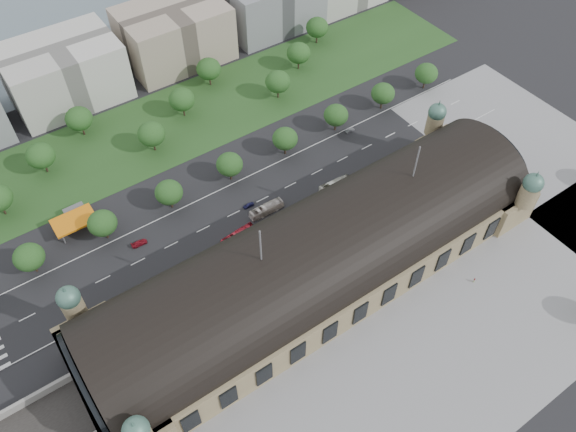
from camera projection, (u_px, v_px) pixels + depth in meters
ground at (317, 278)px, 176.98m from camera, size 900.00×900.00×0.00m
station at (319, 259)px, 169.18m from camera, size 150.00×48.40×44.30m
plaza_south at (440, 368)px, 157.16m from camera, size 190.00×48.00×0.12m
plaza_east at (533, 151)px, 215.08m from camera, size 56.00×100.00×0.12m
road_slab at (203, 229)px, 189.91m from camera, size 260.00×26.00×0.10m
grass_belt at (146, 135)px, 221.16m from camera, size 300.00×45.00×0.10m
petrol_station at (75, 216)px, 189.71m from camera, size 14.00×13.00×5.05m
office_3 at (64, 72)px, 227.88m from camera, size 45.00×32.00×24.00m
office_4 at (175, 34)px, 246.38m from camera, size 45.00×32.00×24.00m
office_5 at (269, 1)px, 264.87m from camera, size 45.00×32.00×24.00m
tree_row_2 at (29, 257)px, 173.05m from camera, size 9.60×9.60×11.52m
tree_row_3 at (102, 223)px, 181.93m from camera, size 9.60×9.60×11.52m
tree_row_4 at (169, 192)px, 190.80m from camera, size 9.60×9.60×11.52m
tree_row_5 at (230, 164)px, 199.68m from camera, size 9.60×9.60×11.52m
tree_row_6 at (285, 139)px, 208.56m from camera, size 9.60×9.60×11.52m
tree_row_7 at (336, 115)px, 217.43m from camera, size 9.60×9.60×11.52m
tree_row_8 at (383, 93)px, 226.31m from camera, size 9.60×9.60×11.52m
tree_row_9 at (426, 73)px, 235.19m from camera, size 9.60×9.60×11.52m
tree_belt_4 at (40, 156)px, 201.69m from camera, size 10.40×10.40×12.48m
tree_belt_5 at (79, 119)px, 215.14m from camera, size 10.40×10.40×12.48m
tree_belt_6 at (151, 134)px, 209.33m from camera, size 10.40×10.40×12.48m
tree_belt_7 at (182, 99)px, 222.77m from camera, size 10.40×10.40×12.48m
tree_belt_8 at (209, 69)px, 236.22m from camera, size 10.40×10.40×12.48m
tree_belt_9 at (278, 82)px, 230.41m from camera, size 10.40×10.40×12.48m
tree_belt_10 at (299, 53)px, 243.86m from camera, size 10.40×10.40×12.48m
tree_belt_11 at (317, 27)px, 257.30m from camera, size 10.40×10.40×12.48m
traffic_car_3 at (139, 243)px, 185.04m from camera, size 5.32×2.32×1.52m
traffic_car_4 at (248, 205)px, 196.01m from camera, size 3.98×1.68×1.34m
traffic_car_5 at (350, 130)px, 221.93m from camera, size 4.00×1.51×1.30m
traffic_car_6 at (438, 120)px, 225.65m from camera, size 5.48×2.67×1.50m
parked_car_0 at (78, 343)px, 161.58m from camera, size 4.06×3.71×1.35m
parked_car_1 at (79, 342)px, 161.78m from camera, size 5.29×3.77×1.34m
parked_car_2 at (154, 290)px, 173.35m from camera, size 4.84×3.36×1.30m
parked_car_3 at (180, 276)px, 176.57m from camera, size 5.10×3.85×1.62m
parked_car_4 at (154, 289)px, 173.35m from camera, size 5.00×3.44×1.56m
parked_car_5 at (212, 270)px, 178.00m from camera, size 6.13×5.06×1.55m
parked_car_6 at (163, 294)px, 172.06m from camera, size 6.00×5.14×1.65m
bus_west at (239, 236)px, 185.68m from camera, size 12.99×4.14×3.56m
bus_mid at (267, 209)px, 193.41m from camera, size 12.77×3.13×3.55m
bus_east at (335, 185)px, 200.92m from camera, size 12.66×3.72×3.48m
pedestrian_0 at (474, 280)px, 175.28m from camera, size 0.91×0.55×1.80m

